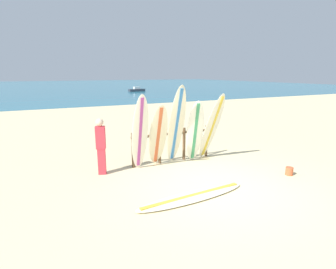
{
  "coord_description": "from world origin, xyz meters",
  "views": [
    {
      "loc": [
        -3.8,
        -4.96,
        2.81
      ],
      "look_at": [
        -0.12,
        2.7,
        0.83
      ],
      "focal_mm": 28.53,
      "sensor_mm": 36.0,
      "label": 1
    }
  ],
  "objects_px": {
    "surfboard_leaning_left": "(158,136)",
    "surfboard_leaning_far_left": "(140,133)",
    "surfboard_leaning_center_right": "(212,127)",
    "beachgoer_standing": "(101,144)",
    "surfboard_leaning_center": "(195,132)",
    "small_boat_offshore": "(137,90)",
    "surfboard_lying_on_sand": "(193,196)",
    "surfboard_rack": "(172,141)",
    "sand_bucket": "(289,171)",
    "surfboard_leaning_center_left": "(176,126)"
  },
  "relations": [
    {
      "from": "surfboard_leaning_far_left",
      "to": "surfboard_leaning_center_right",
      "type": "bearing_deg",
      "value": -0.59
    },
    {
      "from": "surfboard_lying_on_sand",
      "to": "sand_bucket",
      "type": "height_order",
      "value": "sand_bucket"
    },
    {
      "from": "small_boat_offshore",
      "to": "sand_bucket",
      "type": "relative_size",
      "value": 11.67
    },
    {
      "from": "surfboard_lying_on_sand",
      "to": "small_boat_offshore",
      "type": "relative_size",
      "value": 1.09
    },
    {
      "from": "surfboard_leaning_far_left",
      "to": "surfboard_leaning_left",
      "type": "xyz_separation_m",
      "value": [
        0.57,
        0.03,
        -0.14
      ]
    },
    {
      "from": "beachgoer_standing",
      "to": "sand_bucket",
      "type": "bearing_deg",
      "value": -26.49
    },
    {
      "from": "surfboard_rack",
      "to": "surfboard_leaning_left",
      "type": "bearing_deg",
      "value": -150.21
    },
    {
      "from": "surfboard_leaning_center",
      "to": "beachgoer_standing",
      "type": "height_order",
      "value": "surfboard_leaning_center"
    },
    {
      "from": "surfboard_leaning_center",
      "to": "beachgoer_standing",
      "type": "relative_size",
      "value": 1.25
    },
    {
      "from": "surfboard_leaning_center",
      "to": "surfboard_leaning_center_right",
      "type": "bearing_deg",
      "value": -5.92
    },
    {
      "from": "surfboard_leaning_center_right",
      "to": "surfboard_leaning_center",
      "type": "bearing_deg",
      "value": 174.08
    },
    {
      "from": "surfboard_leaning_far_left",
      "to": "surfboard_leaning_center",
      "type": "relative_size",
      "value": 1.13
    },
    {
      "from": "surfboard_leaning_left",
      "to": "beachgoer_standing",
      "type": "relative_size",
      "value": 1.24
    },
    {
      "from": "surfboard_leaning_left",
      "to": "surfboard_leaning_far_left",
      "type": "bearing_deg",
      "value": -176.93
    },
    {
      "from": "surfboard_leaning_left",
      "to": "beachgoer_standing",
      "type": "height_order",
      "value": "surfboard_leaning_left"
    },
    {
      "from": "surfboard_leaning_center_left",
      "to": "surfboard_leaning_center",
      "type": "xyz_separation_m",
      "value": [
        0.65,
        -0.02,
        -0.24
      ]
    },
    {
      "from": "surfboard_leaning_center_right",
      "to": "sand_bucket",
      "type": "bearing_deg",
      "value": -59.1
    },
    {
      "from": "surfboard_lying_on_sand",
      "to": "sand_bucket",
      "type": "bearing_deg",
      "value": 0.65
    },
    {
      "from": "surfboard_lying_on_sand",
      "to": "surfboard_leaning_far_left",
      "type": "bearing_deg",
      "value": 103.17
    },
    {
      "from": "surfboard_leaning_center_right",
      "to": "beachgoer_standing",
      "type": "distance_m",
      "value": 3.5
    },
    {
      "from": "surfboard_leaning_center_left",
      "to": "small_boat_offshore",
      "type": "relative_size",
      "value": 0.94
    },
    {
      "from": "surfboard_leaning_far_left",
      "to": "sand_bucket",
      "type": "distance_m",
      "value": 4.33
    },
    {
      "from": "surfboard_leaning_center",
      "to": "surfboard_lying_on_sand",
      "type": "bearing_deg",
      "value": -121.88
    },
    {
      "from": "surfboard_leaning_center",
      "to": "surfboard_leaning_center_right",
      "type": "xyz_separation_m",
      "value": [
        0.59,
        -0.06,
        0.11
      ]
    },
    {
      "from": "surfboard_rack",
      "to": "surfboard_leaning_center_right",
      "type": "xyz_separation_m",
      "value": [
        1.2,
        -0.43,
        0.44
      ]
    },
    {
      "from": "beachgoer_standing",
      "to": "small_boat_offshore",
      "type": "distance_m",
      "value": 34.28
    },
    {
      "from": "surfboard_leaning_center",
      "to": "surfboard_leaning_far_left",
      "type": "bearing_deg",
      "value": -178.89
    },
    {
      "from": "surfboard_leaning_center_left",
      "to": "surfboard_leaning_center",
      "type": "bearing_deg",
      "value": -1.78
    },
    {
      "from": "surfboard_leaning_center_right",
      "to": "surfboard_lying_on_sand",
      "type": "relative_size",
      "value": 0.77
    },
    {
      "from": "surfboard_leaning_center_right",
      "to": "beachgoer_standing",
      "type": "height_order",
      "value": "surfboard_leaning_center_right"
    },
    {
      "from": "surfboard_leaning_far_left",
      "to": "surfboard_leaning_left",
      "type": "bearing_deg",
      "value": 3.07
    },
    {
      "from": "sand_bucket",
      "to": "surfboard_leaning_center_right",
      "type": "bearing_deg",
      "value": 120.9
    },
    {
      "from": "surfboard_rack",
      "to": "sand_bucket",
      "type": "relative_size",
      "value": 11.92
    },
    {
      "from": "beachgoer_standing",
      "to": "small_boat_offshore",
      "type": "relative_size",
      "value": 0.6
    },
    {
      "from": "surfboard_leaning_center_left",
      "to": "surfboard_leaning_center",
      "type": "distance_m",
      "value": 0.7
    },
    {
      "from": "beachgoer_standing",
      "to": "surfboard_leaning_center",
      "type": "bearing_deg",
      "value": -4.5
    },
    {
      "from": "surfboard_rack",
      "to": "surfboard_lying_on_sand",
      "type": "height_order",
      "value": "surfboard_rack"
    },
    {
      "from": "surfboard_leaning_center",
      "to": "surfboard_lying_on_sand",
      "type": "xyz_separation_m",
      "value": [
        -1.34,
        -2.15,
        -0.97
      ]
    },
    {
      "from": "beachgoer_standing",
      "to": "surfboard_leaning_far_left",
      "type": "bearing_deg",
      "value": -14.02
    },
    {
      "from": "surfboard_leaning_center_left",
      "to": "beachgoer_standing",
      "type": "xyz_separation_m",
      "value": [
        -2.24,
        0.21,
        -0.37
      ]
    },
    {
      "from": "surfboard_leaning_center",
      "to": "small_boat_offshore",
      "type": "relative_size",
      "value": 0.75
    },
    {
      "from": "surfboard_leaning_center_right",
      "to": "surfboard_rack",
      "type": "bearing_deg",
      "value": 160.48
    },
    {
      "from": "surfboard_leaning_left",
      "to": "sand_bucket",
      "type": "height_order",
      "value": "surfboard_leaning_left"
    },
    {
      "from": "surfboard_rack",
      "to": "surfboard_lying_on_sand",
      "type": "bearing_deg",
      "value": -105.97
    },
    {
      "from": "small_boat_offshore",
      "to": "surfboard_lying_on_sand",
      "type": "bearing_deg",
      "value": -107.1
    },
    {
      "from": "surfboard_leaning_center_right",
      "to": "surfboard_lying_on_sand",
      "type": "xyz_separation_m",
      "value": [
        -1.93,
        -2.09,
        -1.07
      ]
    },
    {
      "from": "small_boat_offshore",
      "to": "surfboard_leaning_center",
      "type": "bearing_deg",
      "value": -106.0
    },
    {
      "from": "sand_bucket",
      "to": "surfboard_leaning_center",
      "type": "bearing_deg",
      "value": 130.62
    },
    {
      "from": "surfboard_rack",
      "to": "surfboard_leaning_center_right",
      "type": "height_order",
      "value": "surfboard_leaning_center_right"
    },
    {
      "from": "surfboard_lying_on_sand",
      "to": "small_boat_offshore",
      "type": "bearing_deg",
      "value": 72.9
    }
  ]
}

